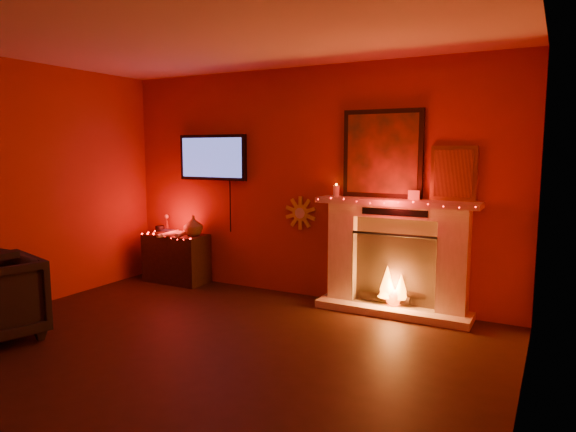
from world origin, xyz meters
name	(u,v)px	position (x,y,z in m)	size (l,w,h in m)	color
room	(159,203)	(0.00, 0.00, 1.35)	(5.00, 5.00, 5.00)	black
fireplace	(395,246)	(1.14, 2.39, 0.72)	(1.72, 0.40, 2.18)	silver
tv	(213,158)	(-1.30, 2.45, 1.65)	(1.00, 0.07, 1.24)	black
sunburst_clock	(300,213)	(-0.05, 2.48, 1.00)	(0.40, 0.03, 0.40)	gold
console_table	(177,255)	(-1.77, 2.26, 0.36)	(0.84, 0.55, 0.90)	black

